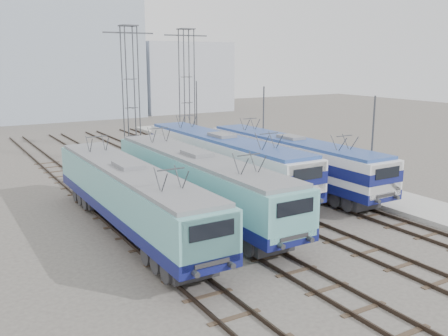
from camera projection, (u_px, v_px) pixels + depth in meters
ground at (282, 236)px, 26.63m from camera, size 160.00×160.00×0.00m
platform at (324, 179)px, 38.41m from camera, size 4.00×70.00×0.30m
locomotive_far_left at (131, 194)px, 26.45m from camera, size 2.84×17.95×3.38m
locomotive_center_left at (199, 180)px, 29.34m from camera, size 2.90×18.30×3.44m
locomotive_center_right at (223, 157)px, 35.56m from camera, size 2.98×18.83×3.54m
locomotive_far_right at (292, 157)px, 36.03m from camera, size 2.81×17.79×3.34m
catenary_tower_west at (131, 89)px, 43.64m from camera, size 4.50×1.20×12.00m
catenary_tower_east at (187, 86)px, 48.58m from camera, size 4.50×1.20×12.00m
mast_front at (372, 151)px, 31.86m from camera, size 0.12×0.12×7.00m
mast_mid at (263, 128)px, 41.92m from camera, size 0.12×0.12×7.00m
mast_rear at (197, 115)px, 51.98m from camera, size 0.12×0.12×7.00m
building_center at (64, 60)px, 78.68m from camera, size 22.00×14.00×18.00m
building_east at (179, 77)px, 89.34m from camera, size 16.00×12.00×12.00m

